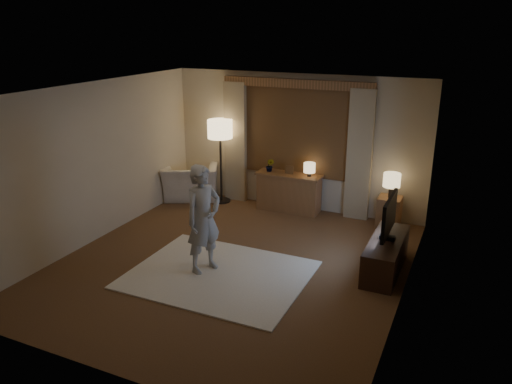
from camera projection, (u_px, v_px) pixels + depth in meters
The scene contains 13 objects.
room at pixel (246, 171), 7.57m from camera, with size 5.04×5.54×2.64m.
rug at pixel (219, 274), 7.24m from camera, with size 2.50×2.00×0.02m, color white.
sideboard at pixel (289, 193), 9.63m from camera, with size 1.20×0.40×0.70m, color brown.
picture_frame at pixel (289, 171), 9.48m from camera, with size 0.16×0.02×0.20m, color brown.
plant at pixel (270, 166), 9.62m from camera, with size 0.17×0.13×0.30m, color #999999.
table_lamp_sideboard at pixel (309, 168), 9.29m from camera, with size 0.22×0.22×0.30m.
floor_lamp at pixel (220, 134), 9.76m from camera, with size 0.49×0.49×1.68m.
armchair at pixel (191, 181), 10.32m from camera, with size 1.11×0.97×0.72m, color beige.
side_table at pixel (389, 212), 8.85m from camera, with size 0.40×0.40×0.56m, color brown.
table_lamp_side at pixel (392, 181), 8.66m from camera, with size 0.30×0.30×0.44m.
tv_stand at pixel (386, 255), 7.29m from camera, with size 0.45×1.40×0.50m, color black.
tv at pixel (389, 216), 7.10m from camera, with size 0.22×0.90×0.65m.
person at pixel (204, 219), 7.12m from camera, with size 0.58×0.38×1.60m, color #B8B4AA.
Camera 1 is at (3.15, -6.05, 3.48)m, focal length 35.00 mm.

